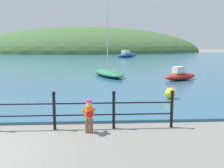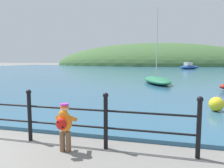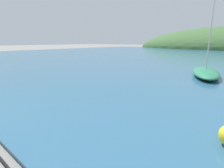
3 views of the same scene
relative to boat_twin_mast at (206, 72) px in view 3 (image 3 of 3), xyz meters
The scene contains 2 objects.
water 18.70m from the boat_twin_mast, 102.28° to the left, with size 80.00×60.00×0.10m, color #2D5B7A.
boat_twin_mast is the anchor object (origin of this frame).
Camera 3 is at (6.71, 0.92, 2.42)m, focal length 28.00 mm.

